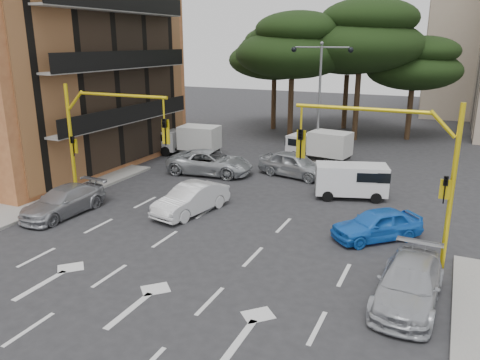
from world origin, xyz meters
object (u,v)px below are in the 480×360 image
at_px(signal_mast_right, 400,160).
at_px(car_silver_parked, 409,283).
at_px(box_truck_b, 319,146).
at_px(car_silver_cross_b, 294,164).
at_px(van_white, 351,181).
at_px(car_silver_cross_a, 210,162).
at_px(signal_mast_left, 99,131).
at_px(street_lamp_center, 320,80).
at_px(car_silver_wagon, 63,201).
at_px(car_white_hatch, 191,199).
at_px(car_blue_compact, 377,224).
at_px(box_truck_a, 189,141).

bearing_deg(signal_mast_right, car_silver_parked, -72.98).
distance_m(signal_mast_right, box_truck_b, 15.26).
xyz_separation_m(car_silver_cross_b, van_white, (3.96, -2.63, 0.15)).
height_order(signal_mast_right, car_silver_cross_a, signal_mast_right).
relative_size(signal_mast_left, street_lamp_center, 0.77).
bearing_deg(van_white, signal_mast_left, -75.84).
relative_size(signal_mast_right, van_white, 1.65).
bearing_deg(car_silver_wagon, box_truck_b, 63.15).
bearing_deg(van_white, car_silver_wagon, -73.32).
height_order(street_lamp_center, box_truck_b, street_lamp_center).
bearing_deg(car_silver_wagon, car_silver_cross_b, 55.75).
xyz_separation_m(car_white_hatch, car_blue_compact, (8.58, 0.51, -0.05)).
bearing_deg(box_truck_a, car_silver_cross_b, -108.27).
bearing_deg(car_blue_compact, van_white, 160.13).
xyz_separation_m(car_silver_wagon, car_silver_cross_b, (7.92, 10.78, 0.12)).
bearing_deg(signal_mast_left, car_blue_compact, 7.58).
distance_m(car_silver_parked, van_white, 10.34).
xyz_separation_m(signal_mast_left, car_silver_cross_a, (1.80, 7.66, -3.15)).
distance_m(car_white_hatch, box_truck_a, 11.84).
height_order(car_white_hatch, box_truck_a, box_truck_a).
xyz_separation_m(car_blue_compact, car_silver_wagon, (-14.00, -3.19, -0.00)).
bearing_deg(car_silver_wagon, car_silver_cross_a, 73.91).
bearing_deg(car_white_hatch, car_silver_parked, -10.29).
distance_m(van_white, box_truck_b, 7.74).
bearing_deg(car_white_hatch, car_silver_cross_b, 84.50).
height_order(car_blue_compact, car_silver_cross_b, car_silver_cross_b).
relative_size(car_silver_cross_b, car_silver_parked, 0.99).
distance_m(car_white_hatch, van_white, 8.46).
bearing_deg(car_silver_parked, signal_mast_left, 171.26).
distance_m(signal_mast_left, car_blue_compact, 13.32).
relative_size(car_blue_compact, car_silver_cross_b, 0.85).
xyz_separation_m(signal_mast_left, box_truck_a, (-1.85, 11.35, -2.79)).
distance_m(car_white_hatch, box_truck_b, 12.65).
relative_size(car_blue_compact, van_white, 1.05).
bearing_deg(box_truck_b, car_silver_cross_a, 146.89).
bearing_deg(street_lamp_center, box_truck_a, -162.90).
distance_m(signal_mast_right, box_truck_a, 19.38).
bearing_deg(street_lamp_center, signal_mast_left, -115.91).
bearing_deg(car_silver_wagon, box_truck_a, 94.96).
bearing_deg(box_truck_b, signal_mast_left, 161.28).
bearing_deg(car_silver_parked, car_silver_cross_a, 142.90).
height_order(car_white_hatch, car_blue_compact, car_white_hatch).
xyz_separation_m(car_silver_cross_b, box_truck_a, (-8.57, 2.06, 0.33)).
relative_size(car_silver_cross_b, box_truck_a, 1.00).
bearing_deg(car_silver_wagon, car_white_hatch, 28.40).
bearing_deg(car_silver_wagon, signal_mast_right, 7.81).
xyz_separation_m(car_blue_compact, car_silver_cross_b, (-6.08, 7.59, 0.11)).
bearing_deg(car_silver_parked, car_silver_wagon, 177.44).
height_order(car_silver_wagon, car_silver_parked, car_silver_parked).
bearing_deg(car_white_hatch, car_silver_cross_a, 122.22).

